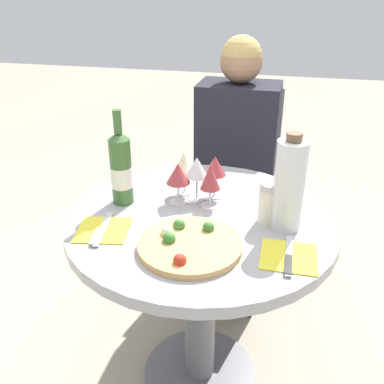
{
  "coord_description": "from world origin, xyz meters",
  "views": [
    {
      "loc": [
        0.26,
        -1.15,
        1.37
      ],
      "look_at": [
        -0.02,
        -0.03,
        0.8
      ],
      "focal_mm": 40.0,
      "sensor_mm": 36.0,
      "label": 1
    }
  ],
  "objects_px": {
    "wine_bottle": "(121,169)",
    "chair_behind_diner": "(237,186)",
    "dining_table": "(201,259)",
    "seated_diner": "(233,185)",
    "tall_carafe": "(289,186)",
    "pizza_large": "(189,244)"
  },
  "relations": [
    {
      "from": "seated_diner",
      "to": "tall_carafe",
      "type": "bearing_deg",
      "value": 111.63
    },
    {
      "from": "chair_behind_diner",
      "to": "dining_table",
      "type": "bearing_deg",
      "value": 89.49
    },
    {
      "from": "pizza_large",
      "to": "wine_bottle",
      "type": "bearing_deg",
      "value": 142.56
    },
    {
      "from": "dining_table",
      "to": "seated_diner",
      "type": "relative_size",
      "value": 0.72
    },
    {
      "from": "dining_table",
      "to": "wine_bottle",
      "type": "height_order",
      "value": "wine_bottle"
    },
    {
      "from": "chair_behind_diner",
      "to": "wine_bottle",
      "type": "height_order",
      "value": "wine_bottle"
    },
    {
      "from": "pizza_large",
      "to": "tall_carafe",
      "type": "height_order",
      "value": "tall_carafe"
    },
    {
      "from": "wine_bottle",
      "to": "chair_behind_diner",
      "type": "bearing_deg",
      "value": 69.23
    },
    {
      "from": "tall_carafe",
      "to": "wine_bottle",
      "type": "bearing_deg",
      "value": 175.82
    },
    {
      "from": "dining_table",
      "to": "chair_behind_diner",
      "type": "relative_size",
      "value": 0.92
    },
    {
      "from": "dining_table",
      "to": "wine_bottle",
      "type": "bearing_deg",
      "value": 172.81
    },
    {
      "from": "dining_table",
      "to": "seated_diner",
      "type": "bearing_deg",
      "value": 89.37
    },
    {
      "from": "chair_behind_diner",
      "to": "pizza_large",
      "type": "distance_m",
      "value": 1.0
    },
    {
      "from": "pizza_large",
      "to": "seated_diner",
      "type": "bearing_deg",
      "value": 89.93
    },
    {
      "from": "chair_behind_diner",
      "to": "tall_carafe",
      "type": "xyz_separation_m",
      "value": [
        0.25,
        -0.78,
        0.39
      ]
    },
    {
      "from": "pizza_large",
      "to": "tall_carafe",
      "type": "distance_m",
      "value": 0.33
    },
    {
      "from": "chair_behind_diner",
      "to": "pizza_large",
      "type": "bearing_deg",
      "value": 89.94
    },
    {
      "from": "chair_behind_diner",
      "to": "pizza_large",
      "type": "xyz_separation_m",
      "value": [
        -0.0,
        -0.96,
        0.27
      ]
    },
    {
      "from": "dining_table",
      "to": "pizza_large",
      "type": "xyz_separation_m",
      "value": [
        0.01,
        -0.18,
        0.18
      ]
    },
    {
      "from": "dining_table",
      "to": "seated_diner",
      "type": "distance_m",
      "value": 0.63
    },
    {
      "from": "seated_diner",
      "to": "chair_behind_diner",
      "type": "bearing_deg",
      "value": -90.0
    },
    {
      "from": "wine_bottle",
      "to": "tall_carafe",
      "type": "relative_size",
      "value": 1.06
    }
  ]
}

